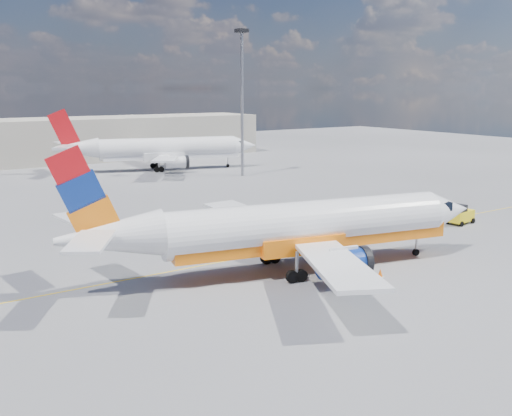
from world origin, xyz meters
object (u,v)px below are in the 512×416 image
main_jet (295,228)px  gse_tug (460,215)px  traffic_cone (380,273)px  second_jet (162,149)px

main_jet → gse_tug: size_ratio=11.00×
gse_tug → traffic_cone: 20.34m
gse_tug → traffic_cone: gse_tug is taller
main_jet → second_jet: size_ratio=0.97×
traffic_cone → main_jet: bearing=133.5°
main_jet → gse_tug: (23.23, 2.95, -2.40)m
second_jet → traffic_cone: bearing=-83.8°
second_jet → traffic_cone: size_ratio=55.13×
gse_tug → traffic_cone: bearing=-165.7°
second_jet → gse_tug: 53.43m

